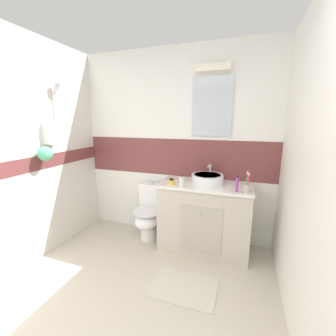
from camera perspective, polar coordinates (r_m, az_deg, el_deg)
ground_plane at (r=2.44m, az=-8.29°, el=-29.31°), size 3.20×3.48×0.04m
wall_back_tiled at (r=3.00m, az=2.11°, el=5.87°), size 3.20×0.20×2.50m
wall_left_shower_alcove at (r=2.77m, az=-34.84°, el=2.94°), size 0.28×3.48×2.50m
wall_right_plain at (r=1.70m, az=34.66°, el=-1.65°), size 0.10×3.48×2.50m
vanity_cabinet at (r=2.83m, az=9.43°, el=-12.33°), size 1.09×0.55×0.85m
sink_basin at (r=2.69m, az=10.15°, el=-2.69°), size 0.38×0.43×0.21m
toilet at (r=3.07m, az=-4.79°, el=-11.65°), size 0.37×0.50×0.75m
toothbrush_cup at (r=2.46m, az=19.70°, el=-4.79°), size 0.07×0.07×0.23m
soap_dispenser at (r=2.52m, az=3.53°, el=-3.52°), size 0.05×0.05×0.15m
toothpaste_tube_upright at (r=2.44m, az=17.48°, el=-4.02°), size 0.03×0.03×0.18m
hair_gel_jar at (r=2.60m, az=0.91°, el=-3.61°), size 0.08×0.08×0.07m
bath_mat at (r=2.44m, az=4.00°, el=-28.50°), size 0.63×0.44×0.01m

